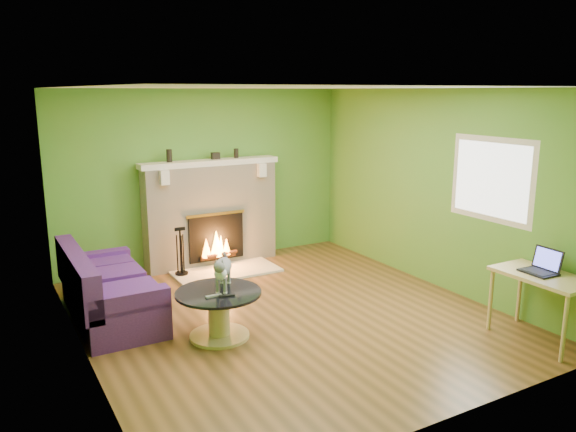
% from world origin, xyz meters
% --- Properties ---
extents(floor, '(5.00, 5.00, 0.00)m').
position_xyz_m(floor, '(0.00, 0.00, 0.00)').
color(floor, brown).
rests_on(floor, ground).
extents(ceiling, '(5.00, 5.00, 0.00)m').
position_xyz_m(ceiling, '(0.00, 0.00, 2.60)').
color(ceiling, white).
rests_on(ceiling, wall_back).
extents(wall_back, '(5.00, 0.00, 5.00)m').
position_xyz_m(wall_back, '(0.00, 2.50, 1.30)').
color(wall_back, '#529531').
rests_on(wall_back, floor).
extents(wall_front, '(5.00, 0.00, 5.00)m').
position_xyz_m(wall_front, '(0.00, -2.50, 1.30)').
color(wall_front, '#529531').
rests_on(wall_front, floor).
extents(wall_left, '(0.00, 5.00, 5.00)m').
position_xyz_m(wall_left, '(-2.25, 0.00, 1.30)').
color(wall_left, '#529531').
rests_on(wall_left, floor).
extents(wall_right, '(0.00, 5.00, 5.00)m').
position_xyz_m(wall_right, '(2.25, 0.00, 1.30)').
color(wall_right, '#529531').
rests_on(wall_right, floor).
extents(window_frame, '(0.00, 1.20, 1.20)m').
position_xyz_m(window_frame, '(2.24, -0.90, 1.55)').
color(window_frame, silver).
rests_on(window_frame, wall_right).
extents(window_pane, '(0.00, 1.06, 1.06)m').
position_xyz_m(window_pane, '(2.23, -0.90, 1.55)').
color(window_pane, white).
rests_on(window_pane, wall_right).
extents(fireplace, '(2.10, 0.46, 1.58)m').
position_xyz_m(fireplace, '(0.00, 2.32, 0.77)').
color(fireplace, beige).
rests_on(fireplace, floor).
extents(hearth, '(1.50, 0.75, 0.03)m').
position_xyz_m(hearth, '(0.00, 1.80, 0.01)').
color(hearth, beige).
rests_on(hearth, floor).
extents(mantel, '(2.10, 0.28, 0.08)m').
position_xyz_m(mantel, '(0.00, 2.30, 1.54)').
color(mantel, white).
rests_on(mantel, fireplace).
extents(sofa, '(0.86, 1.84, 0.83)m').
position_xyz_m(sofa, '(-1.86, 0.93, 0.32)').
color(sofa, '#431B67').
rests_on(sofa, floor).
extents(coffee_table, '(0.91, 0.91, 0.51)m').
position_xyz_m(coffee_table, '(-0.94, -0.18, 0.30)').
color(coffee_table, tan).
rests_on(coffee_table, floor).
extents(desk, '(0.57, 0.98, 0.72)m').
position_xyz_m(desk, '(1.95, -1.90, 0.64)').
color(desk, tan).
rests_on(desk, floor).
extents(cat, '(0.52, 0.66, 0.39)m').
position_xyz_m(cat, '(-0.86, -0.13, 0.71)').
color(cat, slate).
rests_on(cat, coffee_table).
extents(remote_silver, '(0.17, 0.05, 0.02)m').
position_xyz_m(remote_silver, '(-1.04, -0.30, 0.52)').
color(remote_silver, gray).
rests_on(remote_silver, coffee_table).
extents(remote_black, '(0.17, 0.07, 0.02)m').
position_xyz_m(remote_black, '(-0.92, -0.36, 0.52)').
color(remote_black, black).
rests_on(remote_black, coffee_table).
extents(laptop, '(0.31, 0.35, 0.25)m').
position_xyz_m(laptop, '(1.93, -1.85, 0.85)').
color(laptop, black).
rests_on(laptop, desk).
extents(fire_tools, '(0.18, 0.18, 0.69)m').
position_xyz_m(fire_tools, '(-0.62, 1.95, 0.37)').
color(fire_tools, black).
rests_on(fire_tools, hearth).
extents(mantel_vase_left, '(0.08, 0.08, 0.18)m').
position_xyz_m(mantel_vase_left, '(-0.60, 2.33, 1.67)').
color(mantel_vase_left, black).
rests_on(mantel_vase_left, mantel).
extents(mantel_vase_right, '(0.07, 0.07, 0.14)m').
position_xyz_m(mantel_vase_right, '(0.43, 2.33, 1.65)').
color(mantel_vase_right, black).
rests_on(mantel_vase_right, mantel).
extents(mantel_box, '(0.12, 0.08, 0.10)m').
position_xyz_m(mantel_box, '(0.10, 2.33, 1.63)').
color(mantel_box, black).
rests_on(mantel_box, mantel).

